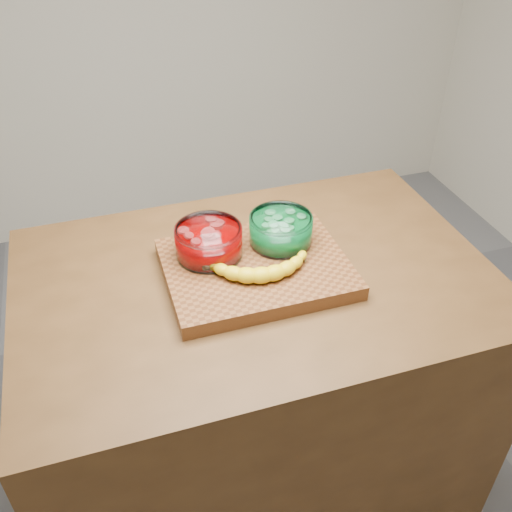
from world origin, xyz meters
name	(u,v)px	position (x,y,z in m)	size (l,w,h in m)	color
ground	(256,476)	(0.00, 0.00, 0.00)	(3.50, 3.50, 0.00)	#5C5C61
counter	(256,391)	(0.00, 0.00, 0.45)	(1.20, 0.80, 0.90)	#513318
cutting_board	(256,269)	(0.00, 0.00, 0.92)	(0.45, 0.35, 0.04)	brown
bowl_red	(209,242)	(-0.10, 0.07, 0.98)	(0.17, 0.17, 0.08)	white
bowl_green	(281,230)	(0.09, 0.07, 0.98)	(0.16, 0.16, 0.08)	white
banana	(260,265)	(0.00, -0.04, 0.96)	(0.28, 0.14, 0.04)	yellow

